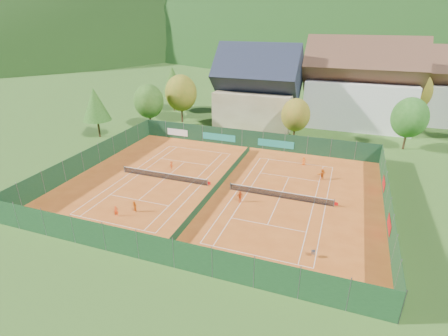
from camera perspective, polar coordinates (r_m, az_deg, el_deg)
ground at (r=45.49m, az=-0.86°, el=-3.28°), size 600.00×600.00×0.00m
clay_pad at (r=45.48m, az=-0.86°, el=-3.26°), size 40.00×32.00×0.01m
court_markings_left at (r=48.61m, az=-9.72°, el=-1.75°), size 11.03×23.83×0.00m
court_markings_right at (r=43.60m, az=9.06°, el=-4.83°), size 11.03×23.83×0.00m
tennis_net_left at (r=48.33m, az=-9.60°, el=-1.24°), size 13.30×0.10×1.02m
tennis_net_right at (r=43.35m, az=9.30°, el=-4.29°), size 13.30×0.10×1.02m
court_divider at (r=45.26m, az=-0.86°, el=-2.70°), size 0.03×28.80×1.00m
fence_north at (r=59.08m, az=4.22°, el=4.72°), size 40.00×0.10×3.00m
fence_south at (r=32.45m, az=-11.17°, el=-12.94°), size 40.00×0.04×3.00m
fence_west at (r=54.65m, az=-20.90°, el=1.60°), size 0.04×32.00×3.00m
fence_east at (r=42.85m, az=25.16°, el=-5.28°), size 0.09×32.00×3.00m
chalet at (r=71.47m, az=5.51°, el=12.31°), size 16.20×12.00×16.00m
hotel_block_a at (r=75.07m, az=21.25°, el=11.99°), size 21.60×11.00×17.25m
hotel_block_b at (r=84.51m, az=30.81°, el=10.92°), size 17.28×10.00×15.50m
tree_west_front at (r=70.07m, az=-12.21°, el=10.63°), size 5.72×5.72×8.69m
tree_west_mid at (r=73.11m, az=-7.03°, el=12.05°), size 6.44×6.44×9.78m
tree_west_back at (r=82.68m, az=-8.36°, el=13.80°), size 5.60×5.60×10.00m
tree_center at (r=62.53m, az=11.61°, el=8.49°), size 5.01×5.01×7.60m
tree_east_front at (r=64.44m, az=28.05°, el=7.26°), size 5.72×5.72×8.69m
tree_west_side at (r=67.09m, az=-20.28°, el=9.73°), size 5.04×5.04×9.00m
tree_east_back at (r=79.95m, az=28.44°, el=10.93°), size 7.15×7.15×10.86m
mountain_backdrop at (r=278.33m, az=22.63°, el=9.41°), size 820.00×530.00×242.00m
ball_hopper at (r=34.14m, az=14.36°, el=-13.17°), size 0.34×0.34×0.80m
loose_ball_0 at (r=46.78m, az=-16.83°, el=-3.51°), size 0.07×0.07×0.07m
loose_ball_1 at (r=36.07m, az=-3.12°, el=-11.14°), size 0.07×0.07×0.07m
player_left_near at (r=40.91m, az=-17.20°, el=-6.73°), size 0.55×0.50×1.26m
player_left_mid at (r=41.11m, az=-14.43°, el=-6.15°), size 0.82×0.76×1.36m
player_left_far at (r=51.36m, az=-8.57°, el=0.47°), size 0.85×0.62×1.17m
player_right_near at (r=41.87m, az=2.62°, el=-4.67°), size 0.88×0.86×1.48m
player_right_far_a at (r=53.43m, az=12.89°, el=1.13°), size 0.71×0.54×1.31m
player_right_far_b at (r=49.33m, az=15.74°, el=-0.97°), size 1.35×1.31×1.54m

